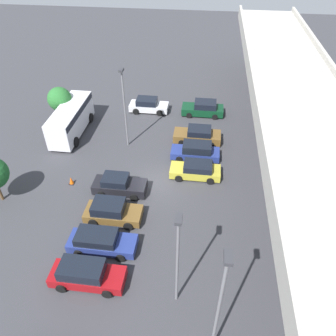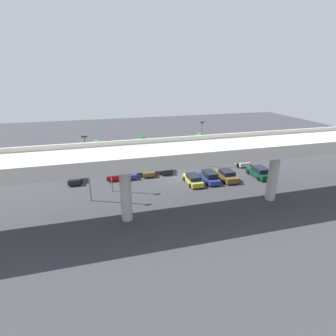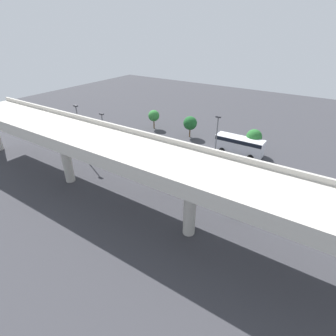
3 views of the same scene
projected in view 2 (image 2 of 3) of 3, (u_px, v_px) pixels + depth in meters
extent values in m
plane|color=#38383D|center=(177.00, 176.00, 41.80)|extent=(119.45, 119.45, 0.00)
cube|color=#BCB7AD|center=(207.00, 151.00, 29.43)|extent=(55.74, 7.20, 0.90)
cube|color=#BCB7AD|center=(196.00, 138.00, 32.30)|extent=(55.74, 0.30, 0.55)
cube|color=#BCB7AD|center=(221.00, 153.00, 26.05)|extent=(55.74, 0.30, 0.55)
cylinder|color=#BCB7AD|center=(273.00, 175.00, 33.09)|extent=(1.23, 1.23, 6.81)
cylinder|color=#BCB7AD|center=(126.00, 192.00, 28.40)|extent=(1.23, 1.23, 6.81)
cube|color=silver|center=(239.00, 161.00, 47.14)|extent=(1.82, 4.42, 0.72)
cube|color=black|center=(238.00, 157.00, 47.12)|extent=(1.67, 2.30, 0.65)
cylinder|color=black|center=(247.00, 164.00, 46.21)|extent=(0.22, 0.72, 0.72)
cylinder|color=black|center=(238.00, 165.00, 45.74)|extent=(0.22, 0.72, 0.72)
cylinder|color=black|center=(239.00, 160.00, 48.68)|extent=(0.22, 0.72, 0.72)
cylinder|color=black|center=(230.00, 160.00, 48.21)|extent=(0.22, 0.72, 0.72)
cube|color=brown|center=(226.00, 176.00, 40.40)|extent=(1.93, 4.70, 0.80)
cube|color=black|center=(227.00, 172.00, 39.99)|extent=(1.77, 2.31, 0.58)
cylinder|color=black|center=(216.00, 175.00, 41.56)|extent=(0.22, 0.66, 0.66)
cylinder|color=black|center=(227.00, 173.00, 42.05)|extent=(0.22, 0.66, 0.66)
cylinder|color=black|center=(224.00, 182.00, 38.92)|extent=(0.22, 0.66, 0.66)
cylinder|color=black|center=(236.00, 180.00, 39.42)|extent=(0.22, 0.66, 0.66)
cube|color=navy|center=(209.00, 178.00, 39.74)|extent=(1.73, 4.54, 0.67)
cube|color=black|center=(210.00, 174.00, 39.36)|extent=(1.59, 2.65, 0.76)
cylinder|color=black|center=(200.00, 176.00, 40.86)|extent=(0.22, 0.65, 0.65)
cylinder|color=black|center=(211.00, 175.00, 41.30)|extent=(0.22, 0.65, 0.65)
cylinder|color=black|center=(207.00, 183.00, 38.31)|extent=(0.22, 0.65, 0.65)
cylinder|color=black|center=(218.00, 182.00, 38.75)|extent=(0.22, 0.65, 0.65)
cube|color=gold|center=(193.00, 180.00, 38.90)|extent=(1.77, 4.40, 0.68)
cube|color=black|center=(194.00, 177.00, 38.50)|extent=(1.63, 2.45, 0.57)
cylinder|color=black|center=(184.00, 179.00, 39.98)|extent=(0.22, 0.64, 0.64)
cylinder|color=black|center=(195.00, 178.00, 40.43)|extent=(0.22, 0.64, 0.64)
cylinder|color=black|center=(190.00, 186.00, 37.51)|extent=(0.22, 0.64, 0.64)
cylinder|color=black|center=(202.00, 184.00, 37.96)|extent=(0.22, 0.64, 0.64)
cube|color=black|center=(164.00, 168.00, 43.70)|extent=(1.75, 4.39, 0.78)
cube|color=black|center=(164.00, 164.00, 43.75)|extent=(1.61, 2.07, 0.61)
cylinder|color=black|center=(172.00, 172.00, 42.78)|extent=(0.22, 0.64, 0.64)
cylinder|color=black|center=(161.00, 173.00, 42.32)|extent=(0.22, 0.64, 0.64)
cylinder|color=black|center=(167.00, 166.00, 45.24)|extent=(0.22, 0.64, 0.64)
cylinder|color=black|center=(157.00, 167.00, 44.79)|extent=(0.22, 0.64, 0.64)
cube|color=brown|center=(147.00, 171.00, 42.73)|extent=(1.87, 4.31, 0.66)
cube|color=black|center=(146.00, 166.00, 42.78)|extent=(1.72, 2.37, 0.76)
cylinder|color=black|center=(154.00, 174.00, 41.82)|extent=(0.22, 0.71, 0.71)
cylinder|color=black|center=(142.00, 175.00, 41.33)|extent=(0.22, 0.71, 0.71)
cylinder|color=black|center=(151.00, 168.00, 44.24)|extent=(0.22, 0.71, 0.71)
cylinder|color=black|center=(140.00, 169.00, 43.75)|extent=(0.22, 0.71, 0.71)
cube|color=navy|center=(129.00, 172.00, 42.06)|extent=(1.75, 4.73, 0.66)
cube|color=black|center=(129.00, 168.00, 42.17)|extent=(1.61, 2.78, 0.61)
cylinder|color=black|center=(137.00, 176.00, 41.03)|extent=(0.22, 0.65, 0.65)
cylinder|color=black|center=(125.00, 177.00, 40.57)|extent=(0.22, 0.65, 0.65)
cylinder|color=black|center=(134.00, 170.00, 43.68)|extent=(0.22, 0.65, 0.65)
cylinder|color=black|center=(123.00, 171.00, 43.23)|extent=(0.22, 0.65, 0.65)
cube|color=maroon|center=(113.00, 173.00, 41.55)|extent=(1.72, 4.72, 0.70)
cube|color=black|center=(112.00, 168.00, 41.56)|extent=(1.59, 2.78, 0.76)
cylinder|color=black|center=(119.00, 177.00, 40.52)|extent=(0.22, 0.66, 0.66)
cylinder|color=black|center=(107.00, 178.00, 40.07)|extent=(0.22, 0.66, 0.66)
cylinder|color=black|center=(117.00, 171.00, 43.17)|extent=(0.22, 0.66, 0.66)
cylinder|color=black|center=(106.00, 172.00, 42.72)|extent=(0.22, 0.66, 0.66)
cube|color=black|center=(75.00, 177.00, 39.94)|extent=(1.76, 4.72, 0.73)
cube|color=black|center=(75.00, 173.00, 39.88)|extent=(1.62, 2.79, 0.57)
cylinder|color=black|center=(81.00, 182.00, 38.92)|extent=(0.22, 0.66, 0.66)
cylinder|color=black|center=(69.00, 183.00, 38.46)|extent=(0.22, 0.66, 0.66)
cylinder|color=black|center=(82.00, 175.00, 41.56)|extent=(0.22, 0.66, 0.66)
cylinder|color=black|center=(70.00, 176.00, 41.11)|extent=(0.22, 0.66, 0.66)
cube|color=#0C381E|center=(259.00, 173.00, 41.54)|extent=(1.95, 4.68, 0.78)
cube|color=black|center=(260.00, 169.00, 41.04)|extent=(1.79, 2.42, 0.66)
cylinder|color=black|center=(248.00, 172.00, 42.69)|extent=(0.22, 0.62, 0.62)
cylinder|color=black|center=(259.00, 171.00, 43.19)|extent=(0.22, 0.62, 0.62)
cylinder|color=black|center=(258.00, 179.00, 40.06)|extent=(0.22, 0.62, 0.62)
cylinder|color=black|center=(270.00, 177.00, 40.57)|extent=(0.22, 0.62, 0.62)
cube|color=silver|center=(196.00, 148.00, 51.86)|extent=(7.72, 2.26, 2.67)
cube|color=black|center=(196.00, 143.00, 51.53)|extent=(7.56, 2.31, 0.59)
cylinder|color=black|center=(186.00, 156.00, 50.59)|extent=(1.00, 0.29, 1.00)
cylinder|color=black|center=(182.00, 152.00, 52.68)|extent=(1.00, 0.29, 1.00)
cylinder|color=black|center=(209.00, 154.00, 51.80)|extent=(1.00, 0.29, 1.00)
cylinder|color=black|center=(204.00, 150.00, 53.88)|extent=(1.00, 0.29, 1.00)
cylinder|color=slate|center=(201.00, 145.00, 45.08)|extent=(0.16, 0.16, 7.68)
cube|color=#333338|center=(202.00, 122.00, 43.74)|extent=(0.70, 0.35, 0.20)
cylinder|color=slate|center=(88.00, 170.00, 32.38)|extent=(0.16, 0.16, 8.37)
cube|color=#333338|center=(84.00, 136.00, 30.91)|extent=(0.70, 0.35, 0.20)
cylinder|color=slate|center=(111.00, 167.00, 35.26)|extent=(0.16, 0.16, 7.09)
cube|color=#333338|center=(108.00, 141.00, 34.02)|extent=(0.70, 0.35, 0.20)
cylinder|color=brown|center=(200.00, 148.00, 54.00)|extent=(0.24, 0.24, 1.85)
sphere|color=#286B2D|center=(201.00, 139.00, 53.32)|extent=(2.50, 2.50, 2.50)
cylinder|color=brown|center=(142.00, 152.00, 51.56)|extent=(0.24, 0.24, 1.66)
sphere|color=#1E5B28|center=(141.00, 143.00, 50.91)|extent=(2.54, 2.54, 2.54)
cylinder|color=brown|center=(98.00, 155.00, 49.44)|extent=(0.24, 0.24, 1.74)
sphere|color=#337F38|center=(97.00, 146.00, 48.81)|extent=(2.25, 2.25, 2.25)
cube|color=black|center=(160.00, 163.00, 48.00)|extent=(0.44, 0.44, 0.04)
cone|color=#EA590F|center=(160.00, 161.00, 47.89)|extent=(0.40, 0.40, 0.70)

